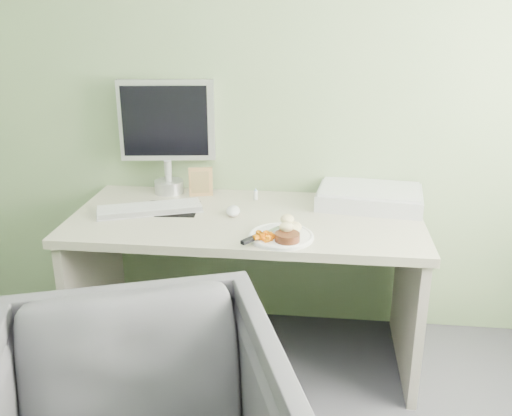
# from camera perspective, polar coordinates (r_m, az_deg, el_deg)

# --- Properties ---
(wall_back) EXTENTS (3.50, 0.00, 3.50)m
(wall_back) POSITION_cam_1_polar(r_m,az_deg,el_deg) (2.83, -0.05, 13.76)
(wall_back) COLOR gray
(wall_back) RESTS_ON floor
(desk) EXTENTS (1.60, 0.75, 0.73)m
(desk) POSITION_cam_1_polar(r_m,az_deg,el_deg) (2.68, -0.97, -4.46)
(desk) COLOR #BFB8A0
(desk) RESTS_ON floor
(plate) EXTENTS (0.27, 0.27, 0.01)m
(plate) POSITION_cam_1_polar(r_m,az_deg,el_deg) (2.37, 2.53, -2.88)
(plate) COLOR white
(plate) RESTS_ON desk
(steak) EXTENTS (0.11, 0.11, 0.03)m
(steak) POSITION_cam_1_polar(r_m,az_deg,el_deg) (2.31, 3.15, -2.92)
(steak) COLOR black
(steak) RESTS_ON plate
(potato_pile) EXTENTS (0.14, 0.10, 0.07)m
(potato_pile) POSITION_cam_1_polar(r_m,az_deg,el_deg) (2.37, 3.22, -1.80)
(potato_pile) COLOR tan
(potato_pile) RESTS_ON plate
(carrot_heap) EXTENTS (0.08, 0.07, 0.04)m
(carrot_heap) POSITION_cam_1_polar(r_m,az_deg,el_deg) (2.31, 0.84, -2.70)
(carrot_heap) COLOR orange
(carrot_heap) RESTS_ON plate
(steak_knife) EXTENTS (0.16, 0.21, 0.02)m
(steak_knife) POSITION_cam_1_polar(r_m,az_deg,el_deg) (2.32, 0.04, -2.92)
(steak_knife) COLOR silver
(steak_knife) RESTS_ON plate
(mousepad) EXTENTS (0.26, 0.23, 0.00)m
(mousepad) POSITION_cam_1_polar(r_m,az_deg,el_deg) (2.73, -8.43, -0.07)
(mousepad) COLOR black
(mousepad) RESTS_ON desk
(keyboard) EXTENTS (0.49, 0.30, 0.02)m
(keyboard) POSITION_cam_1_polar(r_m,az_deg,el_deg) (2.71, -10.58, -0.03)
(keyboard) COLOR white
(keyboard) RESTS_ON desk
(computer_mouse) EXTENTS (0.08, 0.12, 0.04)m
(computer_mouse) POSITION_cam_1_polar(r_m,az_deg,el_deg) (2.62, -2.30, -0.29)
(computer_mouse) COLOR white
(computer_mouse) RESTS_ON desk
(photo_frame) EXTENTS (0.12, 0.04, 0.15)m
(photo_frame) POSITION_cam_1_polar(r_m,az_deg,el_deg) (2.87, -5.55, 2.62)
(photo_frame) COLOR olive
(photo_frame) RESTS_ON desk
(eyedrop_bottle) EXTENTS (0.02, 0.02, 0.06)m
(eyedrop_bottle) POSITION_cam_1_polar(r_m,az_deg,el_deg) (2.82, -0.04, 1.38)
(eyedrop_bottle) COLOR white
(eyedrop_bottle) RESTS_ON desk
(scanner) EXTENTS (0.52, 0.38, 0.08)m
(scanner) POSITION_cam_1_polar(r_m,az_deg,el_deg) (2.79, 11.27, 1.02)
(scanner) COLOR silver
(scanner) RESTS_ON desk
(monitor) EXTENTS (0.48, 0.15, 0.57)m
(monitor) POSITION_cam_1_polar(r_m,az_deg,el_deg) (2.90, -8.89, 7.70)
(monitor) COLOR silver
(monitor) RESTS_ON desk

